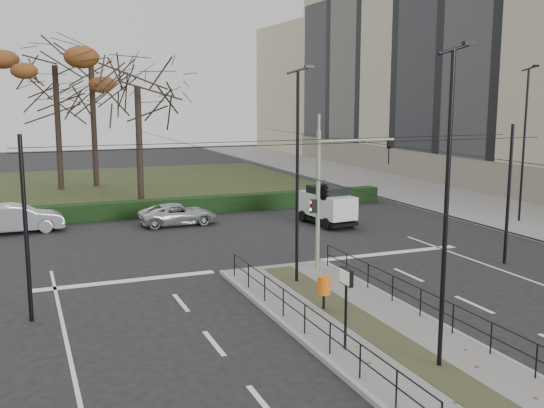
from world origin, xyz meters
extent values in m
plane|color=black|center=(0.00, 0.00, 0.00)|extent=(140.00, 140.00, 0.00)
cube|color=slate|center=(0.00, -2.50, 0.07)|extent=(4.40, 15.00, 0.14)
cube|color=slate|center=(18.00, 22.00, 0.07)|extent=(8.00, 90.00, 0.14)
cube|color=#242F17|center=(-6.00, 32.00, 0.05)|extent=(38.00, 26.00, 0.10)
cube|color=black|center=(-6.00, 18.60, 0.50)|extent=(38.00, 1.00, 1.00)
cube|color=tan|center=(28.00, 24.00, 9.00)|extent=(12.00, 52.00, 18.00)
cube|color=black|center=(21.95, 24.00, 9.90)|extent=(0.10, 50.96, 14.76)
cylinder|color=black|center=(-2.05, 4.00, 0.59)|extent=(0.04, 0.04, 0.90)
cylinder|color=black|center=(2.05, 4.00, 0.59)|extent=(0.04, 0.04, 0.90)
cylinder|color=black|center=(-2.05, -2.60, 1.04)|extent=(0.04, 13.20, 0.04)
cylinder|color=black|center=(2.05, -2.60, 1.04)|extent=(0.04, 13.20, 0.04)
cylinder|color=black|center=(-9.60, 2.00, 3.00)|extent=(0.14, 0.14, 6.00)
cylinder|color=black|center=(9.60, 2.00, 3.00)|extent=(0.14, 0.14, 6.00)
cylinder|color=black|center=(0.00, 1.00, 5.50)|extent=(20.00, 0.02, 0.02)
cylinder|color=black|center=(0.00, 3.00, 5.50)|extent=(20.00, 0.02, 0.02)
cylinder|color=black|center=(-3.50, -2.00, 5.30)|extent=(0.02, 34.00, 0.02)
cylinder|color=black|center=(3.50, -2.00, 5.30)|extent=(0.02, 34.00, 0.02)
cylinder|color=gray|center=(1.50, 3.85, 2.97)|extent=(0.17, 0.17, 5.66)
cylinder|color=gray|center=(3.24, 3.85, 5.36)|extent=(3.48, 0.11, 0.11)
imported|color=black|center=(4.76, 3.85, 4.82)|extent=(0.21, 0.23, 0.98)
imported|color=black|center=(1.74, 3.85, 3.40)|extent=(1.01, 2.21, 0.87)
cube|color=black|center=(1.30, 3.85, 2.75)|extent=(0.24, 0.17, 0.54)
sphere|color=#FF0C0C|center=(1.20, 3.85, 2.91)|extent=(0.12, 0.12, 0.12)
sphere|color=#0CE533|center=(1.20, 3.85, 2.62)|extent=(0.12, 0.12, 0.12)
cylinder|color=black|center=(-0.55, -0.85, 0.41)|extent=(0.09, 0.09, 0.55)
cylinder|color=#DD5F0D|center=(-0.55, -0.85, 0.96)|extent=(0.44, 0.44, 0.60)
cylinder|color=black|center=(-1.50, -4.11, 1.24)|extent=(0.08, 0.08, 2.21)
cube|color=black|center=(-1.50, -4.11, 2.24)|extent=(0.11, 0.61, 0.46)
cube|color=beige|center=(-1.57, -4.11, 2.24)|extent=(0.02, 0.53, 0.39)
cylinder|color=black|center=(0.26, -6.02, 4.20)|extent=(0.12, 0.12, 8.12)
cube|color=black|center=(0.72, -6.02, 8.41)|extent=(0.36, 0.14, 0.10)
cylinder|color=black|center=(-0.06, 2.43, 4.10)|extent=(0.12, 0.12, 7.92)
cube|color=black|center=(0.38, 2.43, 8.21)|extent=(0.35, 0.14, 0.10)
cylinder|color=black|center=(16.66, 8.75, 4.39)|extent=(0.13, 0.13, 8.50)
cube|color=black|center=(17.14, 8.75, 8.80)|extent=(0.37, 0.15, 0.11)
imported|color=#AEB0B6|center=(-9.89, 16.60, 0.76)|extent=(4.69, 1.77, 1.53)
imported|color=#AEB0B6|center=(-1.53, 15.52, 0.60)|extent=(4.36, 2.07, 1.20)
cube|color=silver|center=(6.26, 12.44, 1.13)|extent=(1.98, 3.97, 1.24)
cube|color=black|center=(6.26, 12.44, 1.87)|extent=(1.68, 2.24, 0.58)
cube|color=black|center=(6.26, 12.44, 0.30)|extent=(2.01, 4.05, 0.18)
cylinder|color=black|center=(7.18, 11.26, 0.33)|extent=(0.28, 0.68, 0.66)
cylinder|color=black|center=(5.58, 11.11, 0.33)|extent=(0.28, 0.68, 0.66)
cylinder|color=black|center=(6.94, 13.78, 0.33)|extent=(0.28, 0.68, 0.66)
cylinder|color=black|center=(5.33, 13.63, 0.33)|extent=(0.28, 0.68, 0.66)
cylinder|color=black|center=(-6.71, 31.78, 4.76)|extent=(0.44, 0.44, 9.32)
ellipsoid|color=#512812|center=(-6.71, 31.78, 9.42)|extent=(8.10, 8.10, 5.86)
cylinder|color=black|center=(-3.97, 32.81, 4.90)|extent=(0.44, 0.44, 9.60)
cylinder|color=black|center=(-1.98, 24.31, 3.95)|extent=(0.44, 0.44, 7.71)
camera|label=1|loc=(-9.71, -19.02, 7.14)|focal=42.00mm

